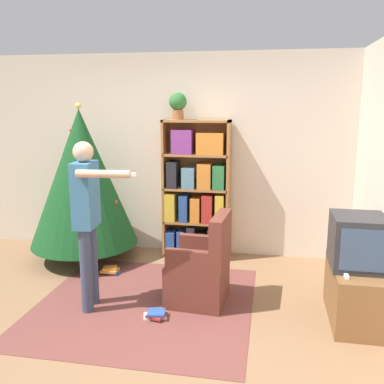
# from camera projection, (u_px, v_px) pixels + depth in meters

# --- Properties ---
(ground_plane) EXTENTS (14.00, 14.00, 0.00)m
(ground_plane) POSITION_uv_depth(u_px,v_px,m) (136.00, 322.00, 3.93)
(ground_plane) COLOR #846042
(wall_back) EXTENTS (8.00, 0.10, 2.60)m
(wall_back) POSITION_uv_depth(u_px,v_px,m) (181.00, 155.00, 5.64)
(wall_back) COLOR beige
(wall_back) RESTS_ON ground_plane
(area_rug) EXTENTS (2.12, 2.12, 0.01)m
(area_rug) POSITION_uv_depth(u_px,v_px,m) (145.00, 303.00, 4.28)
(area_rug) COLOR brown
(area_rug) RESTS_ON ground_plane
(bookshelf) EXTENTS (0.85, 0.32, 1.77)m
(bookshelf) POSITION_uv_depth(u_px,v_px,m) (197.00, 192.00, 5.46)
(bookshelf) COLOR #A8703D
(bookshelf) RESTS_ON ground_plane
(tv_stand) EXTENTS (0.42, 0.87, 0.52)m
(tv_stand) POSITION_uv_depth(u_px,v_px,m) (354.00, 293.00, 3.93)
(tv_stand) COLOR brown
(tv_stand) RESTS_ON ground_plane
(television) EXTENTS (0.46, 0.49, 0.48)m
(television) POSITION_uv_depth(u_px,v_px,m) (358.00, 242.00, 3.82)
(television) COLOR #28282D
(television) RESTS_ON tv_stand
(game_remote) EXTENTS (0.04, 0.12, 0.02)m
(game_remote) POSITION_uv_depth(u_px,v_px,m) (346.00, 275.00, 3.64)
(game_remote) COLOR white
(game_remote) RESTS_ON tv_stand
(christmas_tree) EXTENTS (1.34, 1.34, 1.97)m
(christmas_tree) POSITION_uv_depth(u_px,v_px,m) (82.00, 178.00, 5.30)
(christmas_tree) COLOR #4C3323
(christmas_tree) RESTS_ON ground_plane
(armchair) EXTENTS (0.61, 0.60, 0.92)m
(armchair) POSITION_uv_depth(u_px,v_px,m) (202.00, 271.00, 4.27)
(armchair) COLOR brown
(armchair) RESTS_ON ground_plane
(standing_person) EXTENTS (0.66, 0.47, 1.63)m
(standing_person) POSITION_uv_depth(u_px,v_px,m) (87.00, 212.00, 4.02)
(standing_person) COLOR #38425B
(standing_person) RESTS_ON ground_plane
(potted_plant) EXTENTS (0.22, 0.22, 0.33)m
(potted_plant) POSITION_uv_depth(u_px,v_px,m) (178.00, 104.00, 5.28)
(potted_plant) COLOR #935B38
(potted_plant) RESTS_ON bookshelf
(book_pile_near_tree) EXTENTS (0.23, 0.17, 0.08)m
(book_pile_near_tree) POSITION_uv_depth(u_px,v_px,m) (110.00, 270.00, 5.03)
(book_pile_near_tree) COLOR #284C93
(book_pile_near_tree) RESTS_ON ground_plane
(book_pile_by_chair) EXTENTS (0.25, 0.21, 0.07)m
(book_pile_by_chair) POSITION_uv_depth(u_px,v_px,m) (156.00, 315.00, 4.00)
(book_pile_by_chair) COLOR beige
(book_pile_by_chair) RESTS_ON ground_plane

